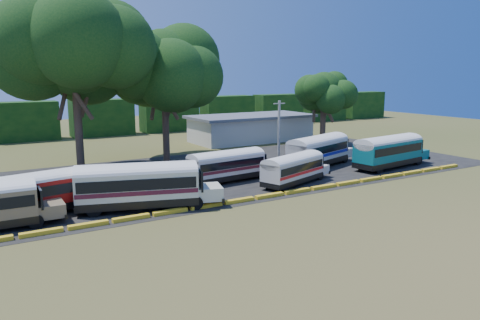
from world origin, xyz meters
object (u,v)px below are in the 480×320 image
bus_cream_west (140,183)px  bus_white_red (294,167)px  bus_red (32,192)px  tree_west (74,50)px  bus_teal (390,150)px

bus_cream_west → bus_white_red: 15.07m
bus_red → tree_west: bearing=52.7°
bus_red → bus_teal: (36.24, -1.04, 0.20)m
bus_teal → tree_west: size_ratio=0.65×
bus_white_red → tree_west: bearing=116.7°
bus_cream_west → bus_teal: bearing=19.5°
bus_cream_west → bus_white_red: size_ratio=1.25×
bus_teal → tree_west: (-29.80, 14.92, 10.53)m
bus_red → tree_west: (6.45, 13.88, 10.73)m
bus_teal → tree_west: bearing=146.4°
tree_west → bus_teal: bearing=-26.6°
bus_white_red → tree_west: tree_west is taller
bus_cream_west → bus_white_red: bus_cream_west is taller
bus_teal → bus_white_red: bearing=176.4°
bus_red → bus_white_red: size_ratio=1.12×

